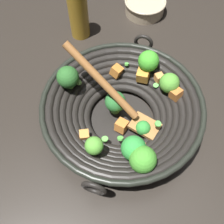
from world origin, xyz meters
The scene contains 4 objects.
ground_plane centered at (0.00, 0.00, 0.00)m, with size 4.00×4.00×0.00m, color #28231E.
wok centered at (0.00, 0.00, 0.06)m, with size 0.39×0.39×0.20m.
cooking_oil_bottle centered at (-0.02, -0.34, 0.08)m, with size 0.06×0.06×0.20m.
prep_bowl centered at (-0.26, -0.34, 0.03)m, with size 0.14×0.14×0.05m.
Camera 1 is at (0.17, 0.30, 0.62)m, focal length 43.74 mm.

